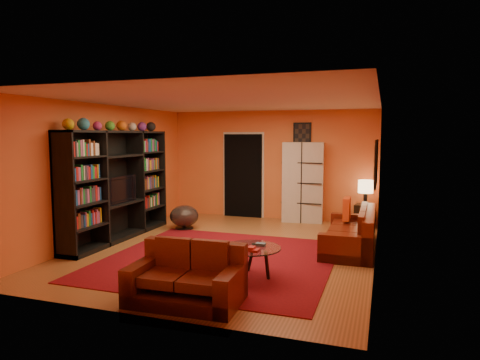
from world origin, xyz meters
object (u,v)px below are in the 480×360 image
(loveseat, at_px, (188,278))
(table_lamp, at_px, (366,187))
(tv, at_px, (118,190))
(side_table, at_px, (365,216))
(sofa, at_px, (354,233))
(storage_cabinet, at_px, (303,182))
(bowl_chair, at_px, (184,216))
(coffee_table, at_px, (251,251))
(entertainment_unit, at_px, (118,185))

(loveseat, relative_size, table_lamp, 2.54)
(tv, height_order, side_table, tv)
(sofa, bearing_deg, storage_cabinet, 121.16)
(bowl_chair, distance_m, table_lamp, 4.00)
(side_table, bearing_deg, bowl_chair, -158.46)
(loveseat, xyz_separation_m, storage_cabinet, (0.44, 5.22, 0.64))
(loveseat, distance_m, table_lamp, 5.44)
(coffee_table, xyz_separation_m, side_table, (1.38, 4.02, -0.14))
(storage_cabinet, relative_size, table_lamp, 3.44)
(loveseat, bearing_deg, side_table, -22.25)
(tv, bearing_deg, bowl_chair, -30.97)
(coffee_table, relative_size, table_lamp, 1.60)
(tv, xyz_separation_m, sofa, (4.36, 0.74, -0.69))
(entertainment_unit, relative_size, side_table, 6.00)
(tv, relative_size, sofa, 0.44)
(tv, distance_m, side_table, 5.27)
(loveseat, distance_m, bowl_chair, 4.06)
(table_lamp, bearing_deg, sofa, -92.60)
(coffee_table, height_order, bowl_chair, bowl_chair)
(tv, distance_m, bowl_chair, 1.65)
(coffee_table, distance_m, side_table, 4.25)
(bowl_chair, height_order, side_table, bowl_chair)
(entertainment_unit, relative_size, sofa, 1.45)
(coffee_table, relative_size, bowl_chair, 1.39)
(sofa, xyz_separation_m, storage_cabinet, (-1.32, 2.14, 0.64))
(tv, distance_m, table_lamp, 5.22)
(bowl_chair, bearing_deg, coffee_table, -48.14)
(coffee_table, bearing_deg, bowl_chair, 131.86)
(storage_cabinet, bearing_deg, side_table, -11.52)
(bowl_chair, distance_m, side_table, 3.96)
(coffee_table, bearing_deg, entertainment_unit, 156.40)
(entertainment_unit, height_order, side_table, entertainment_unit)
(side_table, height_order, table_lamp, table_lamp)
(entertainment_unit, xyz_separation_m, loveseat, (2.65, -2.42, -0.76))
(entertainment_unit, xyz_separation_m, sofa, (4.41, 0.66, -0.76))
(storage_cabinet, bearing_deg, entertainment_unit, -143.48)
(tv, height_order, coffee_table, tv)
(sofa, bearing_deg, coffee_table, -123.04)
(entertainment_unit, height_order, coffee_table, entertainment_unit)
(storage_cabinet, bearing_deg, loveseat, -100.48)
(tv, relative_size, storage_cabinet, 0.49)
(side_table, bearing_deg, coffee_table, -109.00)
(sofa, xyz_separation_m, side_table, (0.09, 1.99, -0.04))
(tv, bearing_deg, side_table, -58.43)
(loveseat, bearing_deg, table_lamp, -22.25)
(side_table, bearing_deg, tv, -148.43)
(tv, bearing_deg, loveseat, -132.03)
(entertainment_unit, bearing_deg, loveseat, -42.44)
(bowl_chair, bearing_deg, loveseat, -63.22)
(coffee_table, height_order, storage_cabinet, storage_cabinet)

